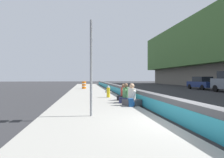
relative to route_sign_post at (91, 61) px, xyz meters
The scene contains 11 objects.
ground_plane 3.96m from the route_sign_post, 117.18° to the right, with size 160.00×160.00×0.00m, color #2B2B2D.
sidewalk_strip 2.63m from the route_sign_post, 169.84° to the right, with size 80.00×4.40×0.14m, color gray.
jersey_barrier 3.73m from the route_sign_post, 117.21° to the right, with size 76.00×0.45×0.85m.
route_sign_post is the anchor object (origin of this frame).
fire_hydrant 7.32m from the route_sign_post, 11.73° to the right, with size 0.26×0.46×0.88m.
seated_person_foreground 3.83m from the route_sign_post, 39.59° to the right, with size 0.91×0.99×1.14m.
seated_person_middle 4.60m from the route_sign_post, 29.35° to the right, with size 0.81×0.91×1.12m.
seated_person_rear 5.77m from the route_sign_post, 23.50° to the right, with size 0.84×0.91×1.04m.
backpack 3.53m from the route_sign_post, 42.84° to the right, with size 0.32×0.28×0.40m.
construction_barrel 18.71m from the route_sign_post, ahead, with size 0.54×0.54×0.95m.
parked_car_fourth 23.08m from the route_sign_post, 41.17° to the right, with size 4.56×2.08×1.71m.
Camera 1 is at (-6.08, 3.15, 1.58)m, focal length 32.32 mm.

